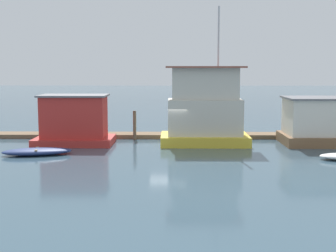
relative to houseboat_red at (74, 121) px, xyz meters
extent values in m
plane|color=#385160|center=(6.40, -0.16, -1.55)|extent=(200.00, 200.00, 0.00)
cube|color=brown|center=(6.40, 3.13, -1.40)|extent=(51.00, 1.75, 0.30)
cube|color=red|center=(0.00, 0.00, -1.31)|extent=(5.27, 3.36, 0.48)
cube|color=red|center=(0.00, 0.00, 0.31)|extent=(4.23, 2.33, 2.78)
cube|color=slate|center=(0.00, 0.00, 1.76)|extent=(4.53, 2.63, 0.12)
cube|color=gold|center=(8.87, 0.08, -1.22)|extent=(5.91, 3.47, 0.66)
cube|color=beige|center=(8.87, 0.08, 0.32)|extent=(4.96, 2.52, 2.41)
cube|color=beige|center=(8.87, 0.08, 2.57)|extent=(4.42, 1.98, 2.10)
cube|color=brown|center=(8.87, 0.08, 3.68)|extent=(5.26, 2.82, 0.12)
cylinder|color=#B2B2B7|center=(9.74, 0.08, 5.70)|extent=(0.12, 0.12, 3.93)
cube|color=brown|center=(16.89, 0.21, -1.21)|extent=(5.42, 3.91, 0.68)
cube|color=silver|center=(16.89, 0.21, 0.33)|extent=(4.81, 3.30, 2.41)
cube|color=slate|center=(16.89, 0.21, 1.60)|extent=(5.11, 3.60, 0.12)
ellipsoid|color=navy|center=(-1.42, -4.04, -1.34)|extent=(4.29, 2.29, 0.43)
cube|color=#997F60|center=(-1.42, -4.04, -1.19)|extent=(0.41, 1.26, 0.08)
cylinder|color=brown|center=(3.94, 2.01, -0.50)|extent=(0.23, 0.23, 2.10)
camera|label=1|loc=(6.81, -31.47, 3.70)|focal=50.00mm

